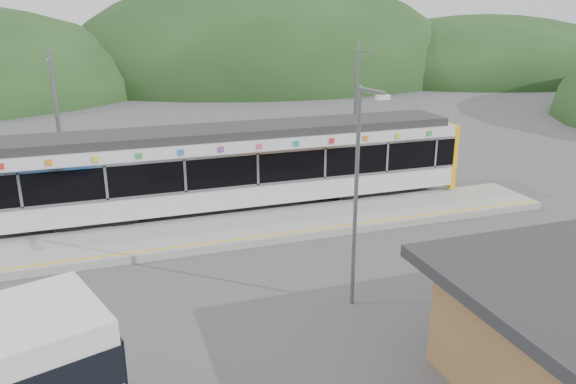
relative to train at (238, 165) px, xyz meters
name	(u,v)px	position (x,y,z in m)	size (l,w,h in m)	color
ground	(275,265)	(-0.21, -6.00, -2.06)	(120.00, 120.00, 0.00)	#4C4C4F
hills	(367,200)	(5.98, -0.71, -2.06)	(146.00, 149.00, 26.00)	#1E3D19
platform	(250,228)	(-0.21, -2.70, -1.91)	(26.00, 3.20, 0.30)	#9E9E99
yellow_line	(259,236)	(-0.21, -4.00, -1.76)	(26.00, 0.10, 0.01)	yellow
train	(238,165)	(0.00, 0.00, 0.00)	(20.44, 3.01, 3.74)	black
catenary_mast_west	(59,129)	(-7.21, 2.56, 1.58)	(0.18, 1.80, 7.00)	slate
catenary_mast_east	(356,111)	(6.79, 2.56, 1.58)	(0.18, 1.80, 7.00)	slate
lamp_post	(358,181)	(1.19, -9.41, 1.84)	(0.38, 1.17, 6.57)	slate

